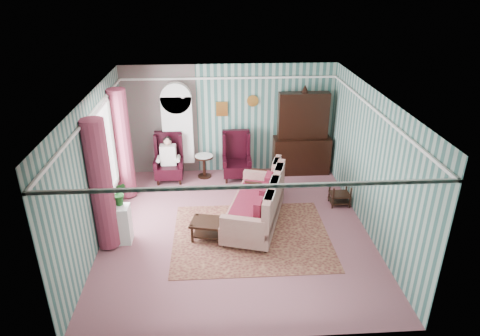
{
  "coord_description": "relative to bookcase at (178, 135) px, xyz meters",
  "views": [
    {
      "loc": [
        -0.4,
        -7.7,
        5.01
      ],
      "look_at": [
        0.12,
        0.6,
        1.15
      ],
      "focal_mm": 32.0,
      "sensor_mm": 36.0,
      "label": 1
    }
  ],
  "objects": [
    {
      "name": "nest_table",
      "position": [
        3.82,
        -1.94,
        -0.85
      ],
      "size": [
        0.45,
        0.38,
        0.54
      ],
      "primitive_type": "cube",
      "color": "black",
      "rests_on": "floor"
    },
    {
      "name": "potted_plant_b",
      "position": [
        -0.94,
        -3.05,
        -0.08
      ],
      "size": [
        0.28,
        0.23,
        0.49
      ],
      "primitive_type": "imported",
      "rotation": [
        0.0,
        0.0,
        0.04
      ],
      "color": "#1C4E18",
      "rests_on": "plant_stand"
    },
    {
      "name": "seated_woman",
      "position": [
        -0.25,
        -0.39,
        -0.53
      ],
      "size": [
        0.44,
        0.4,
        1.18
      ],
      "primitive_type": null,
      "color": "beige",
      "rests_on": "floor"
    },
    {
      "name": "floor",
      "position": [
        1.35,
        -2.84,
        -1.12
      ],
      "size": [
        6.0,
        6.0,
        0.0
      ],
      "primitive_type": "plane",
      "color": "#915460",
      "rests_on": "ground"
    },
    {
      "name": "floral_armchair",
      "position": [
        2.05,
        -1.53,
        -0.65
      ],
      "size": [
        1.03,
        1.04,
        0.94
      ],
      "primitive_type": "cube",
      "rotation": [
        0.0,
        0.0,
        1.29
      ],
      "color": "beige",
      "rests_on": "floor"
    },
    {
      "name": "room_shell",
      "position": [
        0.73,
        -2.66,
        0.89
      ],
      "size": [
        5.53,
        6.02,
        2.91
      ],
      "color": "#345F57",
      "rests_on": "ground"
    },
    {
      "name": "coffee_table",
      "position": [
        0.9,
        -3.17,
        -0.92
      ],
      "size": [
        1.05,
        0.73,
        0.4
      ],
      "primitive_type": "cube",
      "rotation": [
        0.0,
        0.0,
        -0.23
      ],
      "color": "black",
      "rests_on": "floor"
    },
    {
      "name": "wingback_left",
      "position": [
        -0.25,
        -0.39,
        -0.5
      ],
      "size": [
        0.76,
        0.8,
        1.25
      ],
      "primitive_type": "cube",
      "color": "black",
      "rests_on": "floor"
    },
    {
      "name": "wingback_right",
      "position": [
        1.5,
        -0.39,
        -0.5
      ],
      "size": [
        0.76,
        0.8,
        1.25
      ],
      "primitive_type": "cube",
      "color": "black",
      "rests_on": "floor"
    },
    {
      "name": "potted_plant_a",
      "position": [
        -1.1,
        -3.22,
        -0.12
      ],
      "size": [
        0.42,
        0.38,
        0.4
      ],
      "primitive_type": "imported",
      "rotation": [
        0.0,
        0.0,
        -0.19
      ],
      "color": "#29541A",
      "rests_on": "plant_stand"
    },
    {
      "name": "potted_plant_c",
      "position": [
        -1.12,
        -3.08,
        -0.13
      ],
      "size": [
        0.23,
        0.23,
        0.37
      ],
      "primitive_type": "imported",
      "rotation": [
        0.0,
        0.0,
        0.09
      ],
      "color": "#184D1C",
      "rests_on": "plant_stand"
    },
    {
      "name": "dresser_hutch",
      "position": [
        3.25,
        -0.12,
        0.06
      ],
      "size": [
        1.5,
        0.56,
        2.36
      ],
      "primitive_type": "cube",
      "color": "black",
      "rests_on": "floor"
    },
    {
      "name": "plant_stand",
      "position": [
        -1.05,
        -3.14,
        -0.72
      ],
      "size": [
        0.55,
        0.35,
        0.8
      ],
      "primitive_type": "cube",
      "color": "silver",
      "rests_on": "floor"
    },
    {
      "name": "sofa",
      "position": [
        1.75,
        -2.64,
        -0.58
      ],
      "size": [
        1.49,
        2.4,
        1.07
      ],
      "primitive_type": "cube",
      "rotation": [
        0.0,
        0.0,
        1.28
      ],
      "color": "beige",
      "rests_on": "floor"
    },
    {
      "name": "rug",
      "position": [
        1.65,
        -3.14,
        -1.11
      ],
      "size": [
        3.2,
        2.6,
        0.01
      ],
      "primitive_type": "cube",
      "color": "#4D1E19",
      "rests_on": "floor"
    },
    {
      "name": "round_side_table",
      "position": [
        0.65,
        -0.24,
        -0.82
      ],
      "size": [
        0.5,
        0.5,
        0.6
      ],
      "primitive_type": "cylinder",
      "color": "black",
      "rests_on": "floor"
    },
    {
      "name": "bookcase",
      "position": [
        0.0,
        0.0,
        0.0
      ],
      "size": [
        0.8,
        0.28,
        2.24
      ],
      "primitive_type": "cube",
      "color": "white",
      "rests_on": "floor"
    }
  ]
}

